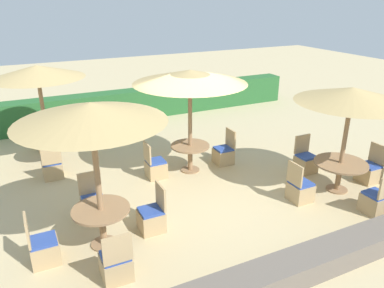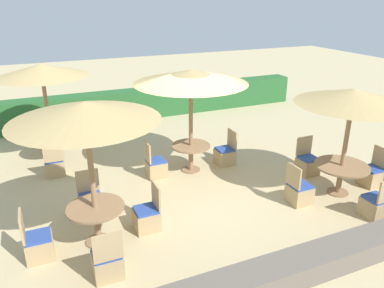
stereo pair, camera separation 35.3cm
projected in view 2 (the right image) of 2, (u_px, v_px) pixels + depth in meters
The scene contains 23 objects.
ground_plane at pixel (202, 188), 8.82m from camera, with size 40.00×40.00×0.00m, color #C6B284.
hedge_row at pixel (134, 104), 13.66m from camera, with size 13.00×0.70×1.04m, color #28602D.
stone_border at pixel (290, 270), 5.91m from camera, with size 10.00×0.56×0.39m, color #6B6056.
parasol_front_right at pixel (353, 97), 7.77m from camera, with size 2.40×2.40×2.44m.
round_table_front_right at pixel (341, 170), 8.40m from camera, with size 1.19×1.19×0.70m.
patio_chair_front_right_east at pixel (372, 175), 8.89m from camera, with size 0.46×0.46×0.93m.
patio_chair_front_right_south at pixel (376, 205), 7.60m from camera, with size 0.46×0.46×0.93m.
patio_chair_front_right_west at pixel (299, 192), 8.11m from camera, with size 0.46×0.46×0.93m.
patio_chair_front_right_north at pixel (307, 164), 9.46m from camera, with size 0.46×0.46×0.93m.
parasol_center at pixel (191, 77), 8.81m from camera, with size 2.74×2.74×2.61m.
round_table_center at pixel (191, 151), 9.52m from camera, with size 0.98×0.98×0.70m.
patio_chair_center_east at pixel (225, 155), 10.00m from camera, with size 0.46×0.46×0.93m.
patio_chair_center_west at pixel (156, 167), 9.30m from camera, with size 0.46×0.46×0.93m.
parasol_back_left at pixel (41, 71), 9.49m from camera, with size 2.33×2.33×2.62m.
round_table_back_left at pixel (51, 138), 10.17m from camera, with size 1.11×1.11×0.76m.
patio_chair_back_left_south at pixel (55, 166), 9.36m from camera, with size 0.46×0.46×0.93m.
patio_chair_back_left_north at pixel (50, 138), 11.15m from camera, with size 0.46×0.46×0.93m.
parasol_front_left at pixel (85, 112), 5.98m from camera, with size 2.46×2.46×2.68m.
round_table_front_left at pixel (96, 215), 6.69m from camera, with size 1.03×1.03×0.75m.
patio_chair_front_left_west at pixel (38, 245), 6.40m from camera, with size 0.46×0.46×0.93m.
patio_chair_front_left_east at pixel (147, 217), 7.21m from camera, with size 0.46×0.46×0.93m.
patio_chair_front_left_south at pixel (108, 263), 5.98m from camera, with size 0.46×0.46×0.93m.
patio_chair_front_left_north at pixel (91, 203), 7.68m from camera, with size 0.46×0.46×0.93m.
Camera 2 is at (-3.31, -7.06, 4.25)m, focal length 35.00 mm.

